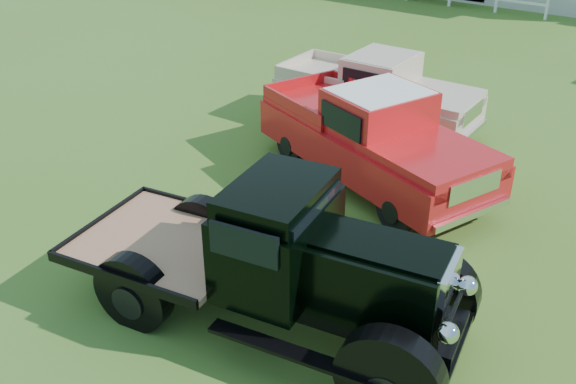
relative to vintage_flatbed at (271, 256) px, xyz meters
The scene contains 4 objects.
ground 1.72m from the vintage_flatbed, 155.01° to the left, with size 120.00×120.00×0.00m, color #476619.
vintage_flatbed is the anchor object (origin of this frame).
red_pickup 4.81m from the vintage_flatbed, 102.25° to the left, with size 5.48×2.11×2.00m, color red, non-canonical shape.
white_pickup 7.46m from the vintage_flatbed, 107.84° to the left, with size 4.92×1.91×1.81m, color beige, non-canonical shape.
Camera 1 is at (5.62, -6.30, 6.12)m, focal length 40.00 mm.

